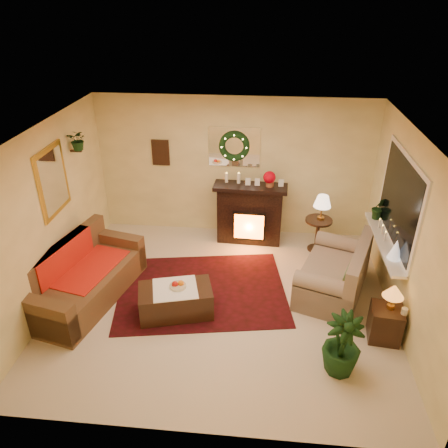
# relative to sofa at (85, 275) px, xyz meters

# --- Properties ---
(floor) EXTENTS (5.00, 5.00, 0.00)m
(floor) POSITION_rel_sofa_xyz_m (2.04, 0.11, -0.43)
(floor) COLOR beige
(floor) RESTS_ON ground
(ceiling) EXTENTS (5.00, 5.00, 0.00)m
(ceiling) POSITION_rel_sofa_xyz_m (2.04, 0.11, 2.17)
(ceiling) COLOR white
(ceiling) RESTS_ON ground
(wall_back) EXTENTS (5.00, 5.00, 0.00)m
(wall_back) POSITION_rel_sofa_xyz_m (2.04, 2.36, 0.87)
(wall_back) COLOR #EFD88C
(wall_back) RESTS_ON ground
(wall_front) EXTENTS (5.00, 5.00, 0.00)m
(wall_front) POSITION_rel_sofa_xyz_m (2.04, -2.14, 0.87)
(wall_front) COLOR #EFD88C
(wall_front) RESTS_ON ground
(wall_left) EXTENTS (4.50, 4.50, 0.00)m
(wall_left) POSITION_rel_sofa_xyz_m (-0.46, 0.11, 0.87)
(wall_left) COLOR #EFD88C
(wall_left) RESTS_ON ground
(wall_right) EXTENTS (4.50, 4.50, 0.00)m
(wall_right) POSITION_rel_sofa_xyz_m (4.54, 0.11, 0.87)
(wall_right) COLOR #EFD88C
(wall_right) RESTS_ON ground
(area_rug) EXTENTS (2.88, 2.35, 0.01)m
(area_rug) POSITION_rel_sofa_xyz_m (1.70, 0.35, -0.42)
(area_rug) COLOR #47110E
(area_rug) RESTS_ON floor
(sofa) EXTENTS (1.36, 2.20, 0.88)m
(sofa) POSITION_rel_sofa_xyz_m (0.00, 0.00, 0.00)
(sofa) COLOR brown
(sofa) RESTS_ON floor
(red_throw) EXTENTS (0.76, 1.24, 0.02)m
(red_throw) POSITION_rel_sofa_xyz_m (-0.02, 0.15, 0.03)
(red_throw) COLOR red
(red_throw) RESTS_ON sofa
(fireplace) EXTENTS (1.17, 0.42, 1.06)m
(fireplace) POSITION_rel_sofa_xyz_m (2.36, 1.98, 0.12)
(fireplace) COLOR black
(fireplace) RESTS_ON floor
(poinsettia) EXTENTS (0.22, 0.22, 0.22)m
(poinsettia) POSITION_rel_sofa_xyz_m (2.69, 1.96, 0.87)
(poinsettia) COLOR #C00011
(poinsettia) RESTS_ON fireplace
(mantel_candle_a) EXTENTS (0.06, 0.06, 0.17)m
(mantel_candle_a) POSITION_rel_sofa_xyz_m (1.94, 1.97, 0.83)
(mantel_candle_a) COLOR beige
(mantel_candle_a) RESTS_ON fireplace
(mantel_candle_b) EXTENTS (0.06, 0.06, 0.19)m
(mantel_candle_b) POSITION_rel_sofa_xyz_m (2.15, 1.96, 0.83)
(mantel_candle_b) COLOR white
(mantel_candle_b) RESTS_ON fireplace
(mantel_mirror) EXTENTS (0.92, 0.02, 0.72)m
(mantel_mirror) POSITION_rel_sofa_xyz_m (2.04, 2.34, 1.27)
(mantel_mirror) COLOR white
(mantel_mirror) RESTS_ON wall_back
(wreath) EXTENTS (0.55, 0.11, 0.55)m
(wreath) POSITION_rel_sofa_xyz_m (2.04, 2.30, 1.29)
(wreath) COLOR #194719
(wreath) RESTS_ON wall_back
(wall_art) EXTENTS (0.32, 0.03, 0.48)m
(wall_art) POSITION_rel_sofa_xyz_m (0.69, 2.34, 1.12)
(wall_art) COLOR #381E11
(wall_art) RESTS_ON wall_back
(gold_mirror) EXTENTS (0.03, 0.84, 1.00)m
(gold_mirror) POSITION_rel_sofa_xyz_m (-0.44, 0.41, 1.32)
(gold_mirror) COLOR gold
(gold_mirror) RESTS_ON wall_left
(hanging_plant) EXTENTS (0.33, 0.28, 0.36)m
(hanging_plant) POSITION_rel_sofa_xyz_m (-0.30, 1.16, 1.54)
(hanging_plant) COLOR #194719
(hanging_plant) RESTS_ON wall_left
(loveseat) EXTENTS (1.33, 1.71, 0.87)m
(loveseat) POSITION_rel_sofa_xyz_m (3.73, 0.55, -0.01)
(loveseat) COLOR gray
(loveseat) RESTS_ON floor
(window_frame) EXTENTS (0.03, 1.86, 1.36)m
(window_frame) POSITION_rel_sofa_xyz_m (4.53, 0.66, 1.12)
(window_frame) COLOR white
(window_frame) RESTS_ON wall_right
(window_glass) EXTENTS (0.02, 1.70, 1.22)m
(window_glass) POSITION_rel_sofa_xyz_m (4.51, 0.66, 1.12)
(window_glass) COLOR black
(window_glass) RESTS_ON wall_right
(window_sill) EXTENTS (0.22, 1.86, 0.04)m
(window_sill) POSITION_rel_sofa_xyz_m (4.42, 0.66, 0.44)
(window_sill) COLOR white
(window_sill) RESTS_ON wall_right
(mini_tree) EXTENTS (0.19, 0.19, 0.29)m
(mini_tree) POSITION_rel_sofa_xyz_m (4.44, 0.17, 0.61)
(mini_tree) COLOR white
(mini_tree) RESTS_ON window_sill
(sill_plant) EXTENTS (0.28, 0.23, 0.51)m
(sill_plant) POSITION_rel_sofa_xyz_m (4.46, 1.36, 0.66)
(sill_plant) COLOR black
(sill_plant) RESTS_ON window_sill
(side_table_round) EXTENTS (0.51, 0.51, 0.62)m
(side_table_round) POSITION_rel_sofa_xyz_m (3.59, 1.77, -0.10)
(side_table_round) COLOR #402217
(side_table_round) RESTS_ON floor
(lamp_cream) EXTENTS (0.30, 0.30, 0.46)m
(lamp_cream) POSITION_rel_sofa_xyz_m (3.62, 1.78, 0.45)
(lamp_cream) COLOR beige
(lamp_cream) RESTS_ON side_table_round
(end_table_square) EXTENTS (0.45, 0.45, 0.49)m
(end_table_square) POSITION_rel_sofa_xyz_m (4.30, -0.45, -0.16)
(end_table_square) COLOR black
(end_table_square) RESTS_ON floor
(lamp_tiffany) EXTENTS (0.27, 0.27, 0.40)m
(lamp_tiffany) POSITION_rel_sofa_xyz_m (4.32, -0.43, 0.32)
(lamp_tiffany) COLOR yellow
(lamp_tiffany) RESTS_ON end_table_square
(coffee_table) EXTENTS (1.15, 0.82, 0.44)m
(coffee_table) POSITION_rel_sofa_xyz_m (1.41, -0.22, -0.22)
(coffee_table) COLOR black
(coffee_table) RESTS_ON floor
(fruit_bowl) EXTENTS (0.24, 0.24, 0.06)m
(fruit_bowl) POSITION_rel_sofa_xyz_m (1.44, -0.19, 0.02)
(fruit_bowl) COLOR beige
(fruit_bowl) RESTS_ON coffee_table
(floor_palm) EXTENTS (1.53, 1.53, 2.51)m
(floor_palm) POSITION_rel_sofa_xyz_m (3.63, -1.09, 0.02)
(floor_palm) COLOR #254E1F
(floor_palm) RESTS_ON floor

